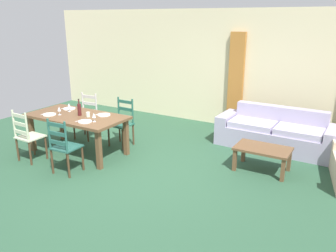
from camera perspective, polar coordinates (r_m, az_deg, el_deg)
ground_plane at (r=5.93m, az=-5.39°, el=-7.48°), size 9.60×9.60×0.02m
wall_far at (r=8.35m, az=7.85°, el=9.56°), size 9.60×0.16×2.70m
curtain_panel_left at (r=8.05m, az=11.22°, el=7.29°), size 0.35×0.08×2.20m
dining_table at (r=6.67m, az=-14.90°, el=1.04°), size 1.90×0.96×0.75m
dining_chair_near_left at (r=6.61m, az=-22.32°, el=-1.54°), size 0.43×0.41×0.96m
dining_chair_near_right at (r=5.89m, az=-16.94°, el=-3.25°), size 0.44×0.42×0.96m
dining_chair_far_left at (r=7.55m, az=-13.37°, el=1.60°), size 0.45×0.43×0.96m
dining_chair_far_right at (r=6.96m, az=-7.62°, el=0.60°), size 0.43×0.41×0.96m
dinner_plate_near_left at (r=6.81m, az=-19.13°, el=1.82°), size 0.24×0.24×0.02m
fork_near_left at (r=6.92m, az=-19.94°, el=1.93°), size 0.03×0.17×0.01m
dinner_plate_near_right at (r=6.16m, az=-13.64°, el=0.72°), size 0.24×0.24×0.02m
fork_near_right at (r=6.27m, az=-14.63°, el=0.87°), size 0.02×0.17×0.01m
dinner_plate_far_left at (r=7.12m, az=-16.12°, el=2.79°), size 0.24×0.24×0.02m
fork_far_left at (r=7.23m, az=-16.94°, el=2.88°), size 0.02×0.17×0.01m
dinner_plate_far_right at (r=6.52m, az=-10.62°, el=1.83°), size 0.24×0.24×0.02m
fork_far_right at (r=6.61m, az=-11.60°, el=1.95°), size 0.02×0.17×0.01m
wine_bottle at (r=6.58m, az=-14.54°, el=2.70°), size 0.07×0.07×0.32m
wine_glass_near_left at (r=6.73m, az=-17.67°, el=2.68°), size 0.06×0.06×0.16m
wine_glass_near_right at (r=6.12m, az=-12.24°, el=1.70°), size 0.06×0.06×0.16m
wine_glass_far_left at (r=6.93m, az=-16.16°, el=3.24°), size 0.06×0.06×0.16m
coffee_cup_primary at (r=6.47m, az=-13.17°, el=1.89°), size 0.07×0.07×0.09m
couch at (r=7.13m, az=17.60°, el=-1.26°), size 2.30×0.85×0.80m
coffee_table at (r=5.98m, az=15.49°, el=-4.06°), size 0.90×0.56×0.42m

